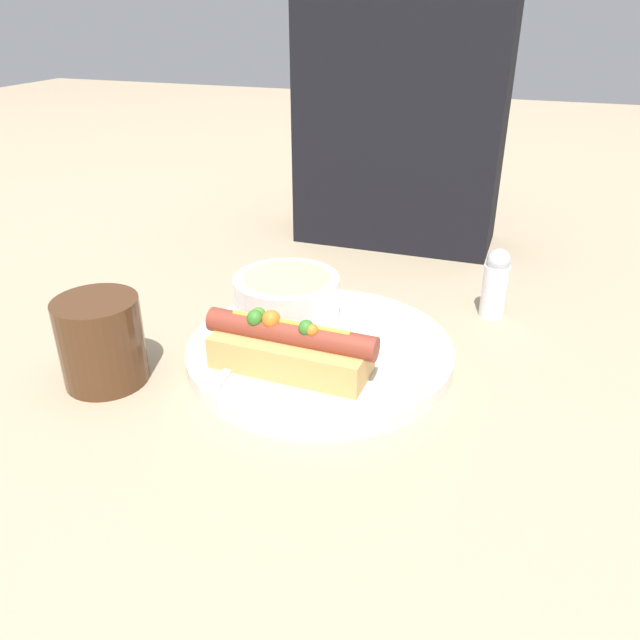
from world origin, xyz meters
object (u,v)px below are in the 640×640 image
at_px(spoon, 257,331).
at_px(seated_diner, 405,60).
at_px(soup_bowl, 287,297).
at_px(drinking_glass, 101,341).
at_px(salt_shaker, 496,283).
at_px(hot_dog, 290,348).

distance_m(spoon, seated_diner, 0.46).
relative_size(soup_bowl, drinking_glass, 1.32).
xyz_separation_m(spoon, drinking_glass, (-0.11, -0.10, 0.02)).
distance_m(soup_bowl, spoon, 0.05).
distance_m(drinking_glass, salt_shaker, 0.43).
bearing_deg(drinking_glass, hot_dog, 16.24).
height_order(salt_shaker, seated_diner, seated_diner).
height_order(hot_dog, salt_shaker, salt_shaker).
bearing_deg(seated_diner, soup_bowl, -96.44).
height_order(soup_bowl, salt_shaker, salt_shaker).
xyz_separation_m(hot_dog, soup_bowl, (-0.04, 0.09, 0.00)).
bearing_deg(seated_diner, hot_dog, -89.80).
distance_m(soup_bowl, salt_shaker, 0.24).
relative_size(soup_bowl, spoon, 0.76).
bearing_deg(seated_diner, spoon, -98.39).
xyz_separation_m(spoon, salt_shaker, (0.23, 0.17, 0.02)).
bearing_deg(soup_bowl, drinking_glass, -132.86).
xyz_separation_m(drinking_glass, seated_diner, (0.17, 0.49, 0.21)).
distance_m(spoon, drinking_glass, 0.16).
xyz_separation_m(soup_bowl, drinking_glass, (-0.13, -0.14, -0.00)).
distance_m(salt_shaker, seated_diner, 0.35).
relative_size(hot_dog, spoon, 1.12).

